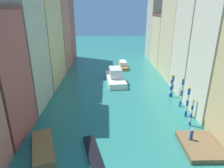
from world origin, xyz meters
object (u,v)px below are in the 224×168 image
(person_on_dock, at_px, (191,135))
(gondola_black, at_px, (96,163))
(waterfront_dock, at_px, (199,146))
(mooring_pole_0, at_px, (192,112))
(vaporetto_white, at_px, (115,77))
(mooring_pole_1, at_px, (188,101))
(mooring_pole_2, at_px, (182,92))
(mooring_pole_4, at_px, (171,85))
(motorboat_1, at_px, (43,148))
(motorboat_0, at_px, (123,65))
(mooring_pole_3, at_px, (173,86))

(person_on_dock, distance_m, gondola_black, 11.16)
(waterfront_dock, distance_m, mooring_pole_0, 4.94)
(mooring_pole_0, height_order, vaporetto_white, mooring_pole_0)
(mooring_pole_1, height_order, vaporetto_white, mooring_pole_1)
(vaporetto_white, bearing_deg, waterfront_dock, -68.13)
(mooring_pole_2, xyz_separation_m, mooring_pole_4, (-0.46, 3.81, -0.37))
(person_on_dock, bearing_deg, mooring_pole_4, 83.27)
(person_on_dock, relative_size, mooring_pole_2, 0.29)
(mooring_pole_2, bearing_deg, mooring_pole_4, 96.88)
(mooring_pole_4, distance_m, vaporetto_white, 12.10)
(person_on_dock, height_order, mooring_pole_4, mooring_pole_4)
(waterfront_dock, relative_size, mooring_pole_2, 1.07)
(mooring_pole_4, distance_m, motorboat_1, 22.96)
(person_on_dock, height_order, motorboat_0, person_on_dock)
(mooring_pole_1, height_order, mooring_pole_3, mooring_pole_1)
(mooring_pole_1, relative_size, mooring_pole_2, 0.95)
(vaporetto_white, xyz_separation_m, gondola_black, (-2.79, -23.77, -0.88))
(mooring_pole_1, distance_m, motorboat_0, 26.50)
(vaporetto_white, bearing_deg, mooring_pole_3, -38.35)
(mooring_pole_1, bearing_deg, person_on_dock, -105.85)
(mooring_pole_0, distance_m, mooring_pole_4, 9.30)
(person_on_dock, distance_m, vaporetto_white, 22.10)
(mooring_pole_3, xyz_separation_m, motorboat_0, (-7.28, 18.71, -1.39))
(waterfront_dock, xyz_separation_m, vaporetto_white, (-8.59, 21.40, 0.80))
(person_on_dock, xyz_separation_m, mooring_pole_0, (1.44, 3.83, 0.77))
(waterfront_dock, height_order, vaporetto_white, vaporetto_white)
(mooring_pole_4, xyz_separation_m, motorboat_0, (-7.02, 18.57, -1.45))
(gondola_black, height_order, motorboat_0, motorboat_0)
(motorboat_0, bearing_deg, mooring_pole_4, -69.28)
(motorboat_1, bearing_deg, gondola_black, -20.84)
(waterfront_dock, bearing_deg, mooring_pole_0, 80.97)
(person_on_dock, xyz_separation_m, mooring_pole_2, (2.01, 9.32, 1.27))
(motorboat_0, bearing_deg, person_on_dock, -80.20)
(waterfront_dock, distance_m, mooring_pole_3, 13.90)
(mooring_pole_0, height_order, gondola_black, mooring_pole_0)
(gondola_black, bearing_deg, mooring_pole_0, 29.88)
(gondola_black, distance_m, motorboat_1, 6.32)
(mooring_pole_3, bearing_deg, gondola_black, -127.72)
(waterfront_dock, distance_m, motorboat_0, 33.04)
(motorboat_0, bearing_deg, mooring_pole_1, -74.09)
(mooring_pole_1, bearing_deg, vaporetto_white, 123.86)
(mooring_pole_0, bearing_deg, gondola_black, -150.12)
(gondola_black, bearing_deg, motorboat_0, 81.53)
(person_on_dock, bearing_deg, motorboat_0, 99.80)
(mooring_pole_2, bearing_deg, motorboat_0, 108.49)
(mooring_pole_3, xyz_separation_m, gondola_black, (-12.46, -16.12, -1.85))
(mooring_pole_1, bearing_deg, waterfront_dock, -98.61)
(vaporetto_white, bearing_deg, mooring_pole_0, -61.01)
(waterfront_dock, xyz_separation_m, mooring_pole_0, (0.73, 4.59, 1.69))
(person_on_dock, relative_size, vaporetto_white, 0.15)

